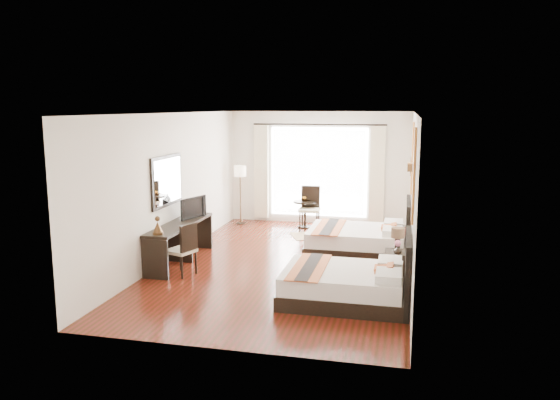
% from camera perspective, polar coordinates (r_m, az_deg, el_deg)
% --- Properties ---
extents(floor, '(4.50, 7.50, 0.01)m').
position_cam_1_polar(floor, '(10.32, 0.69, -6.71)').
color(floor, '#37180A').
rests_on(floor, ground).
extents(ceiling, '(4.50, 7.50, 0.02)m').
position_cam_1_polar(ceiling, '(9.89, 0.73, 9.01)').
color(ceiling, white).
rests_on(ceiling, wall_headboard).
extents(wall_headboard, '(0.01, 7.50, 2.80)m').
position_cam_1_polar(wall_headboard, '(9.79, 13.66, 0.55)').
color(wall_headboard, silver).
rests_on(wall_headboard, floor).
extents(wall_desk, '(0.01, 7.50, 2.80)m').
position_cam_1_polar(wall_desk, '(10.71, -11.11, 1.42)').
color(wall_desk, silver).
rests_on(wall_desk, floor).
extents(wall_window, '(4.50, 0.01, 2.80)m').
position_cam_1_polar(wall_window, '(13.66, 4.07, 3.36)').
color(wall_window, silver).
rests_on(wall_window, floor).
extents(wall_entry, '(4.50, 0.01, 2.80)m').
position_cam_1_polar(wall_entry, '(6.47, -6.40, -3.91)').
color(wall_entry, silver).
rests_on(wall_entry, floor).
extents(window_glass, '(2.40, 0.02, 2.20)m').
position_cam_1_polar(window_glass, '(13.66, 4.05, 2.93)').
color(window_glass, white).
rests_on(window_glass, wall_window).
extents(sheer_curtain, '(2.30, 0.02, 2.10)m').
position_cam_1_polar(sheer_curtain, '(13.60, 4.01, 2.90)').
color(sheer_curtain, white).
rests_on(sheer_curtain, wall_window).
extents(drape_left, '(0.35, 0.14, 2.35)m').
position_cam_1_polar(drape_left, '(13.86, -1.95, 2.97)').
color(drape_left, beige).
rests_on(drape_left, floor).
extents(drape_right, '(0.35, 0.14, 2.35)m').
position_cam_1_polar(drape_right, '(13.41, 10.12, 2.59)').
color(drape_right, beige).
rests_on(drape_right, floor).
extents(art_panel_near, '(0.03, 0.50, 1.35)m').
position_cam_1_polar(art_panel_near, '(8.00, 13.81, 2.51)').
color(art_panel_near, '#974316').
rests_on(art_panel_near, wall_headboard).
extents(art_panel_far, '(0.03, 0.50, 1.35)m').
position_cam_1_polar(art_panel_far, '(10.73, 13.66, 4.30)').
color(art_panel_far, '#974316').
rests_on(art_panel_far, wall_headboard).
extents(wall_sconce, '(0.10, 0.14, 0.14)m').
position_cam_1_polar(wall_sconce, '(9.36, 13.47, 3.36)').
color(wall_sconce, '#452E18').
rests_on(wall_sconce, wall_headboard).
extents(mirror_frame, '(0.04, 1.25, 0.95)m').
position_cam_1_polar(mirror_frame, '(10.38, -11.76, 1.97)').
color(mirror_frame, black).
rests_on(mirror_frame, wall_desk).
extents(mirror_glass, '(0.01, 1.12, 0.82)m').
position_cam_1_polar(mirror_glass, '(10.37, -11.63, 1.97)').
color(mirror_glass, white).
rests_on(mirror_glass, mirror_frame).
extents(bed_near, '(1.90, 1.48, 1.07)m').
position_cam_1_polar(bed_near, '(8.40, 7.27, -8.64)').
color(bed_near, black).
rests_on(bed_near, floor).
extents(bed_far, '(2.00, 1.56, 1.12)m').
position_cam_1_polar(bed_far, '(11.03, 8.49, -4.13)').
color(bed_far, black).
rests_on(bed_far, floor).
extents(nightstand, '(0.38, 0.47, 0.45)m').
position_cam_1_polar(nightstand, '(9.69, 11.97, -6.59)').
color(nightstand, black).
rests_on(nightstand, floor).
extents(table_lamp, '(0.23, 0.23, 0.36)m').
position_cam_1_polar(table_lamp, '(9.60, 12.21, -3.53)').
color(table_lamp, black).
rests_on(table_lamp, nightstand).
extents(vase, '(0.16, 0.16, 0.14)m').
position_cam_1_polar(vase, '(9.41, 12.20, -4.92)').
color(vase, black).
rests_on(vase, nightstand).
extents(console_desk, '(0.50, 2.20, 0.76)m').
position_cam_1_polar(console_desk, '(10.51, -10.39, -4.40)').
color(console_desk, black).
rests_on(console_desk, floor).
extents(television, '(0.32, 0.72, 0.42)m').
position_cam_1_polar(television, '(10.83, -9.32, -0.76)').
color(television, black).
rests_on(television, console_desk).
extents(bronze_figurine, '(0.23, 0.23, 0.27)m').
position_cam_1_polar(bronze_figurine, '(9.58, -12.66, -2.70)').
color(bronze_figurine, '#452E18').
rests_on(bronze_figurine, console_desk).
extents(desk_chair, '(0.55, 0.55, 0.93)m').
position_cam_1_polar(desk_chair, '(9.74, -10.21, -6.10)').
color(desk_chair, '#B6AB8C').
rests_on(desk_chair, floor).
extents(floor_lamp, '(0.30, 0.30, 1.47)m').
position_cam_1_polar(floor_lamp, '(13.55, -4.19, 2.61)').
color(floor_lamp, black).
rests_on(floor_lamp, floor).
extents(side_table, '(0.57, 0.57, 0.65)m').
position_cam_1_polar(side_table, '(13.29, 2.63, -1.49)').
color(side_table, black).
rests_on(side_table, floor).
extents(fruit_bowl, '(0.26, 0.26, 0.05)m').
position_cam_1_polar(fruit_bowl, '(13.23, 2.62, 0.01)').
color(fruit_bowl, '#402F17').
rests_on(fruit_bowl, side_table).
extents(window_chair, '(0.50, 0.50, 1.03)m').
position_cam_1_polar(window_chair, '(13.10, 3.11, -1.72)').
color(window_chair, '#B6AB8C').
rests_on(window_chair, floor).
extents(jute_rug, '(1.33, 1.15, 0.01)m').
position_cam_1_polar(jute_rug, '(12.53, 3.84, -3.70)').
color(jute_rug, tan).
rests_on(jute_rug, floor).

